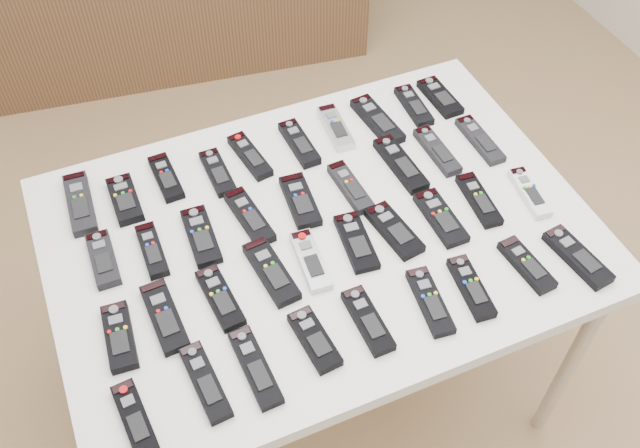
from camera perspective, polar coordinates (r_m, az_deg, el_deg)
name	(u,v)px	position (r m, az deg, el deg)	size (l,w,h in m)	color
ground	(334,375)	(2.34, 1.12, -11.97)	(4.00, 4.00, 0.00)	#9B844F
table	(320,245)	(1.72, 0.00, -1.67)	(1.25, 0.88, 0.78)	white
remote_0	(80,203)	(1.80, -18.64, 1.57)	(0.06, 0.19, 0.02)	black
remote_1	(125,200)	(1.78, -15.34, 1.90)	(0.06, 0.15, 0.02)	black
remote_2	(166,177)	(1.81, -12.22, 3.66)	(0.05, 0.16, 0.02)	black
remote_3	(218,172)	(1.80, -8.19, 4.11)	(0.05, 0.16, 0.02)	black
remote_4	(250,156)	(1.83, -5.63, 5.44)	(0.05, 0.17, 0.02)	black
remote_5	(299,143)	(1.85, -1.67, 6.47)	(0.05, 0.17, 0.02)	black
remote_6	(336,128)	(1.90, 1.26, 7.72)	(0.05, 0.16, 0.02)	#B7B7BC
remote_7	(377,120)	(1.92, 4.60, 8.27)	(0.06, 0.19, 0.02)	black
remote_8	(414,106)	(1.98, 7.51, 9.36)	(0.05, 0.16, 0.02)	black
remote_9	(440,97)	(2.02, 9.57, 9.98)	(0.06, 0.16, 0.02)	black
remote_10	(103,259)	(1.67, -16.95, -2.73)	(0.05, 0.15, 0.02)	black
remote_11	(152,250)	(1.66, -13.29, -2.06)	(0.05, 0.15, 0.02)	black
remote_12	(201,236)	(1.67, -9.49, -0.96)	(0.06, 0.17, 0.02)	black
remote_13	(250,217)	(1.69, -5.66, 0.58)	(0.05, 0.18, 0.02)	black
remote_14	(300,201)	(1.71, -1.59, 1.86)	(0.06, 0.16, 0.02)	black
remote_15	(350,187)	(1.74, 2.44, 2.94)	(0.04, 0.17, 0.02)	black
remote_16	(401,164)	(1.81, 6.46, 4.80)	(0.05, 0.20, 0.02)	black
remote_17	(437,151)	(1.86, 9.35, 5.80)	(0.05, 0.17, 0.02)	black
remote_18	(480,140)	(1.91, 12.67, 6.57)	(0.05, 0.18, 0.02)	black
remote_19	(119,337)	(1.54, -15.75, -8.67)	(0.06, 0.16, 0.02)	black
remote_20	(165,317)	(1.55, -12.33, -7.25)	(0.06, 0.18, 0.02)	black
remote_21	(220,298)	(1.56, -7.99, -5.87)	(0.05, 0.17, 0.02)	black
remote_22	(271,272)	(1.58, -3.92, -3.82)	(0.06, 0.18, 0.02)	black
remote_23	(311,260)	(1.60, -0.75, -2.94)	(0.05, 0.17, 0.02)	#B7B7BC
remote_24	(356,242)	(1.64, 2.92, -1.45)	(0.06, 0.17, 0.02)	black
remote_25	(394,230)	(1.66, 5.96, -0.51)	(0.06, 0.16, 0.02)	black
remote_26	(441,218)	(1.70, 9.64, 0.50)	(0.06, 0.17, 0.02)	black
remote_27	(479,200)	(1.76, 12.59, 1.90)	(0.05, 0.17, 0.02)	black
remote_28	(530,193)	(1.81, 16.42, 2.42)	(0.04, 0.16, 0.02)	silver
remote_29	(135,419)	(1.45, -14.57, -14.88)	(0.05, 0.16, 0.02)	black
remote_30	(206,382)	(1.46, -9.15, -12.37)	(0.05, 0.18, 0.02)	black
remote_31	(255,367)	(1.46, -5.19, -11.35)	(0.05, 0.19, 0.02)	black
remote_32	(315,340)	(1.48, -0.44, -9.23)	(0.05, 0.15, 0.02)	black
remote_33	(368,321)	(1.51, 3.85, -7.71)	(0.05, 0.16, 0.02)	black
remote_34	(430,301)	(1.55, 8.80, -6.14)	(0.05, 0.17, 0.02)	black
remote_35	(471,287)	(1.59, 11.99, -4.99)	(0.05, 0.16, 0.02)	black
remote_36	(527,265)	(1.66, 16.21, -3.16)	(0.05, 0.15, 0.02)	black
remote_37	(578,257)	(1.71, 19.92, -2.49)	(0.05, 0.18, 0.02)	black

